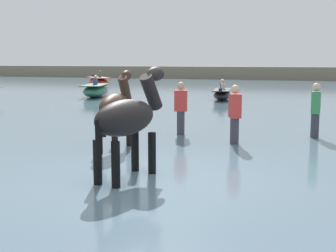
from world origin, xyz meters
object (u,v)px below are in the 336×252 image
boat_near_port (222,94)px  boat_far_offshore (95,91)px  person_onlooker_right (315,114)px  person_wading_close (235,118)px  horse_lead_black (129,120)px  person_wading_mid (181,112)px  boat_mid_channel (99,82)px  horse_trailing_dark_bay (116,108)px

boat_near_port → boat_far_offshore: bearing=-173.7°
boat_near_port → person_onlooker_right: size_ratio=1.72×
boat_near_port → person_onlooker_right: (4.62, -10.16, 0.33)m
person_wading_close → person_onlooker_right: (1.72, 1.50, 0.00)m
boat_near_port → horse_lead_black: bearing=-83.0°
horse_lead_black → person_wading_close: 3.75m
person_wading_mid → person_onlooker_right: (3.30, 0.62, 0.00)m
boat_far_offshore → horse_lead_black: bearing=-59.7°
boat_near_port → person_onlooker_right: bearing=-65.5°
horse_lead_black → person_onlooker_right: size_ratio=1.27×
person_wading_close → person_wading_mid: (-1.58, 0.88, 0.00)m
horse_lead_black → boat_mid_channel: horse_lead_black is taller
horse_trailing_dark_bay → boat_far_offshore: horse_trailing_dark_bay is taller
boat_far_offshore → person_wading_mid: person_wading_mid is taller
boat_far_offshore → boat_near_port: (6.61, 0.74, -0.07)m
person_wading_mid → boat_near_port: bearing=97.0°
horse_trailing_dark_bay → horse_lead_black: bearing=-59.3°
horse_lead_black → boat_far_offshore: (-8.49, 14.51, -0.62)m
boat_near_port → person_wading_mid: bearing=-83.0°
horse_trailing_dark_bay → boat_far_offshore: (-7.22, 12.38, -0.55)m
horse_trailing_dark_bay → person_wading_mid: 2.46m
horse_trailing_dark_bay → boat_near_port: (-0.61, 13.11, -0.62)m
person_wading_mid → horse_trailing_dark_bay: bearing=-107.1°
horse_lead_black → boat_near_port: bearing=97.0°
person_wading_close → person_onlooker_right: same height
horse_trailing_dark_bay → person_wading_close: size_ratio=1.20×
horse_trailing_dark_bay → boat_near_port: size_ratio=0.70×
boat_far_offshore → person_wading_close: person_wading_close is taller
boat_far_offshore → boat_mid_channel: size_ratio=0.90×
horse_lead_black → horse_trailing_dark_bay: horse_lead_black is taller
boat_near_port → person_wading_close: 12.02m
horse_trailing_dark_bay → boat_far_offshore: 14.34m
horse_lead_black → person_onlooker_right: (2.75, 5.08, -0.36)m
person_onlooker_right → boat_far_offshore: bearing=140.0°
boat_near_port → person_wading_mid: (1.33, -10.78, 0.33)m
horse_lead_black → person_wading_mid: horse_lead_black is taller
person_wading_close → horse_trailing_dark_bay: bearing=-147.7°
horse_trailing_dark_bay → person_wading_mid: bearing=72.9°
boat_far_offshore → person_wading_close: size_ratio=1.90×
boat_mid_channel → person_wading_close: size_ratio=2.11×
boat_mid_channel → person_wading_mid: person_wading_mid is taller
horse_lead_black → boat_near_port: size_ratio=0.74×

